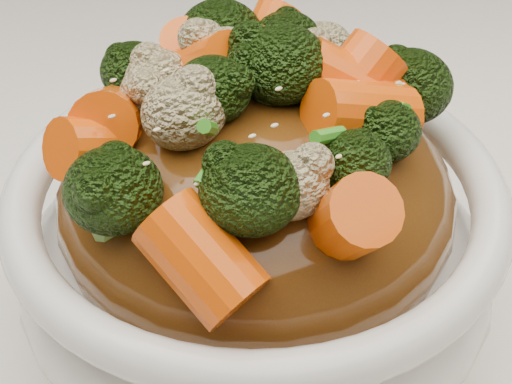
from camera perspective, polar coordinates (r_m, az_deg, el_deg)
tablecloth at (r=0.42m, az=-6.97°, el=-9.42°), size 1.20×0.80×0.04m
bowl at (r=0.37m, az=0.00°, el=-4.05°), size 0.26×0.26×0.09m
sauce_base at (r=0.35m, az=0.00°, el=-0.39°), size 0.20×0.20×0.10m
carrots at (r=0.31m, az=0.00°, el=8.73°), size 0.20×0.20×0.05m
broccoli at (r=0.31m, az=0.00°, el=8.56°), size 0.20×0.20×0.04m
cauliflower at (r=0.31m, az=0.00°, el=8.24°), size 0.20×0.20×0.04m
scallions at (r=0.31m, az=0.00°, el=8.89°), size 0.15×0.15×0.02m
sesame_seeds at (r=0.31m, az=0.00°, el=8.89°), size 0.18×0.18×0.01m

